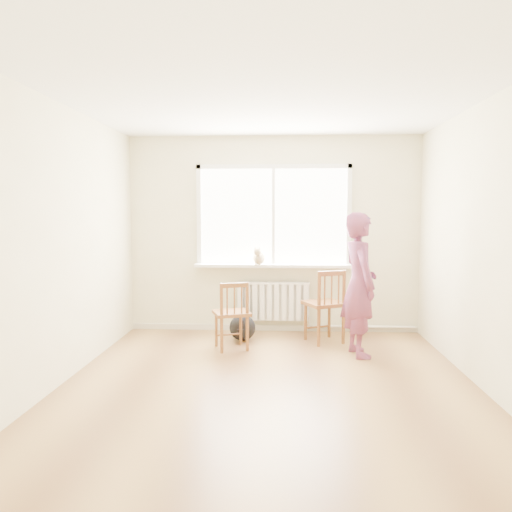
# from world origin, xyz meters

# --- Properties ---
(floor) EXTENTS (4.50, 4.50, 0.00)m
(floor) POSITION_xyz_m (0.00, 0.00, 0.00)
(floor) COLOR #A47943
(floor) RESTS_ON ground
(ceiling) EXTENTS (4.50, 4.50, 0.00)m
(ceiling) POSITION_xyz_m (0.00, 0.00, 2.70)
(ceiling) COLOR white
(ceiling) RESTS_ON back_wall
(back_wall) EXTENTS (4.00, 0.01, 2.70)m
(back_wall) POSITION_xyz_m (0.00, 2.25, 1.35)
(back_wall) COLOR beige
(back_wall) RESTS_ON ground
(window) EXTENTS (2.12, 0.05, 1.42)m
(window) POSITION_xyz_m (0.00, 2.22, 1.66)
(window) COLOR white
(window) RESTS_ON back_wall
(windowsill) EXTENTS (2.15, 0.22, 0.04)m
(windowsill) POSITION_xyz_m (0.00, 2.14, 0.93)
(windowsill) COLOR white
(windowsill) RESTS_ON back_wall
(radiator) EXTENTS (1.00, 0.12, 0.55)m
(radiator) POSITION_xyz_m (0.00, 2.16, 0.44)
(radiator) COLOR white
(radiator) RESTS_ON back_wall
(heating_pipe) EXTENTS (1.40, 0.04, 0.04)m
(heating_pipe) POSITION_xyz_m (1.25, 2.19, 0.08)
(heating_pipe) COLOR silver
(heating_pipe) RESTS_ON back_wall
(baseboard) EXTENTS (4.00, 0.03, 0.08)m
(baseboard) POSITION_xyz_m (0.00, 2.23, 0.04)
(baseboard) COLOR beige
(baseboard) RESTS_ON ground
(chair_left) EXTENTS (0.52, 0.51, 0.83)m
(chair_left) POSITION_xyz_m (-0.47, 1.23, 0.42)
(chair_left) COLOR brown
(chair_left) RESTS_ON floor
(chair_right) EXTENTS (0.61, 0.60, 0.94)m
(chair_right) POSITION_xyz_m (0.69, 1.62, 0.47)
(chair_right) COLOR brown
(chair_right) RESTS_ON floor
(person) EXTENTS (0.51, 0.67, 1.66)m
(person) POSITION_xyz_m (1.01, 1.09, 0.83)
(person) COLOR #C84274
(person) RESTS_ON floor
(cat) EXTENTS (0.20, 0.38, 0.25)m
(cat) POSITION_xyz_m (-0.19, 2.06, 1.05)
(cat) COLOR #CCB78B
(cat) RESTS_ON windowsill
(backpack) EXTENTS (0.36, 0.28, 0.34)m
(backpack) POSITION_xyz_m (-0.39, 1.67, 0.17)
(backpack) COLOR black
(backpack) RESTS_ON floor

